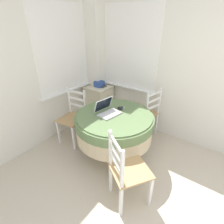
% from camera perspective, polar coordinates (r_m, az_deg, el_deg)
% --- Properties ---
extents(corner_room_shell, '(4.34, 4.51, 2.55)m').
position_cam_1_polar(corner_room_shell, '(2.56, -1.95, 12.78)').
color(corner_room_shell, white).
rests_on(corner_room_shell, ground_plane).
extents(round_dining_table, '(1.16, 1.16, 0.73)m').
position_cam_1_polar(round_dining_table, '(2.61, 0.74, -4.13)').
color(round_dining_table, '#4C3D2D').
rests_on(round_dining_table, ground_plane).
extents(laptop, '(0.36, 0.32, 0.21)m').
position_cam_1_polar(laptop, '(2.54, -1.50, 0.47)').
color(laptop, silver).
rests_on(laptop, round_dining_table).
extents(computer_mouse, '(0.06, 0.09, 0.05)m').
position_cam_1_polar(computer_mouse, '(2.66, 2.63, 1.29)').
color(computer_mouse, black).
rests_on(computer_mouse, round_dining_table).
extents(cell_phone, '(0.09, 0.11, 0.01)m').
position_cam_1_polar(cell_phone, '(2.73, 3.04, 1.52)').
color(cell_phone, '#B2B7BC').
rests_on(cell_phone, round_dining_table).
extents(dining_chair_near_back_window, '(0.46, 0.43, 0.93)m').
position_cam_1_polar(dining_chair_near_back_window, '(3.09, -12.47, -1.76)').
color(dining_chair_near_back_window, tan).
rests_on(dining_chair_near_back_window, ground_plane).
extents(dining_chair_near_right_window, '(0.48, 0.50, 0.93)m').
position_cam_1_polar(dining_chair_near_right_window, '(3.21, 10.97, -0.38)').
color(dining_chair_near_right_window, tan).
rests_on(dining_chair_near_right_window, ground_plane).
extents(dining_chair_camera_near, '(0.56, 0.55, 0.93)m').
position_cam_1_polar(dining_chair_camera_near, '(2.06, 4.88, -18.83)').
color(dining_chair_camera_near, tan).
rests_on(dining_chair_camera_near, ground_plane).
extents(corner_cabinet, '(0.46, 0.50, 0.74)m').
position_cam_1_polar(corner_cabinet, '(3.76, -4.24, 3.06)').
color(corner_cabinet, beige).
rests_on(corner_cabinet, ground_plane).
extents(storage_box, '(0.17, 0.16, 0.11)m').
position_cam_1_polar(storage_box, '(3.59, -4.18, 9.15)').
color(storage_box, '#2D4C93').
rests_on(storage_box, corner_cabinet).
extents(book_on_cabinet, '(0.13, 0.20, 0.02)m').
position_cam_1_polar(book_on_cabinet, '(3.61, -3.63, 8.54)').
color(book_on_cabinet, '#3F3F44').
rests_on(book_on_cabinet, corner_cabinet).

